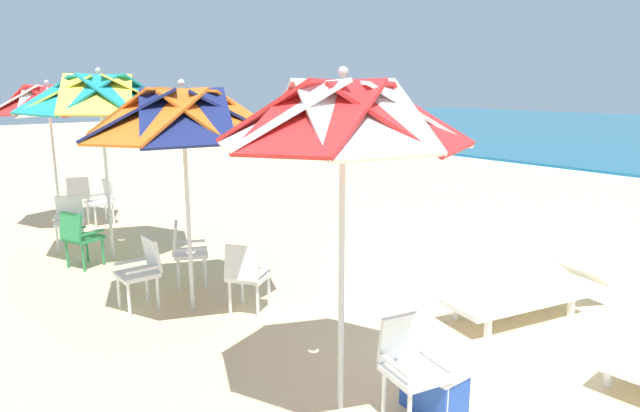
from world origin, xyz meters
TOP-DOWN VIEW (x-y plane):
  - ground_plane at (0.00, 0.00)m, footprint 80.00×80.00m
  - beach_umbrella_0 at (-0.23, -2.79)m, footprint 1.98×1.98m
  - plastic_chair_0 at (0.23, -2.45)m, footprint 0.55×0.52m
  - beach_umbrella_1 at (-2.95, -2.81)m, footprint 2.36×2.36m
  - plastic_chair_1 at (-3.37, -3.24)m, footprint 0.44×0.47m
  - plastic_chair_2 at (-2.44, -2.34)m, footprint 0.62×0.63m
  - plastic_chair_3 at (-3.78, -2.49)m, footprint 0.59×0.61m
  - beach_umbrella_2 at (-5.60, -2.87)m, footprint 2.42×2.42m
  - plastic_chair_4 at (-6.64, -3.20)m, footprint 0.59×0.57m
  - plastic_chair_5 at (-5.41, -3.39)m, footprint 0.58×0.60m
  - beach_umbrella_3 at (-8.23, -2.97)m, footprint 2.01×2.01m
  - plastic_chair_6 at (-7.94, -2.24)m, footprint 0.48×0.51m
  - plastic_chair_7 at (-8.75, -2.46)m, footprint 0.56×0.54m
  - sun_lounger_1 at (-0.31, 0.20)m, footprint 1.08×2.23m
  - cooler_box at (0.29, -2.21)m, footprint 0.50×0.34m

SIDE VIEW (x-z plane):
  - ground_plane at x=0.00m, z-range 0.00..0.00m
  - cooler_box at x=0.29m, z-range 0.00..0.40m
  - sun_lounger_1 at x=-0.31m, z-range -0.03..0.59m
  - plastic_chair_0 at x=0.23m, z-range 0.06..0.93m
  - plastic_chair_1 at x=-3.37m, z-range 0.06..0.93m
  - plastic_chair_2 at x=-2.44m, z-range 0.06..0.93m
  - plastic_chair_3 at x=-3.78m, z-range 0.06..0.93m
  - plastic_chair_4 at x=-6.64m, z-range 0.06..0.93m
  - plastic_chair_5 at x=-5.41m, z-range 0.06..0.93m
  - plastic_chair_6 at x=-7.94m, z-range 0.06..0.93m
  - plastic_chair_7 at x=-8.75m, z-range 0.06..0.93m
  - beach_umbrella_1 at x=-2.95m, z-range 0.96..3.69m
  - beach_umbrella_3 at x=-8.23m, z-range 0.98..3.74m
  - beach_umbrella_0 at x=-0.23m, z-range 1.02..3.82m
  - beach_umbrella_2 at x=-5.60m, z-range 1.05..3.97m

